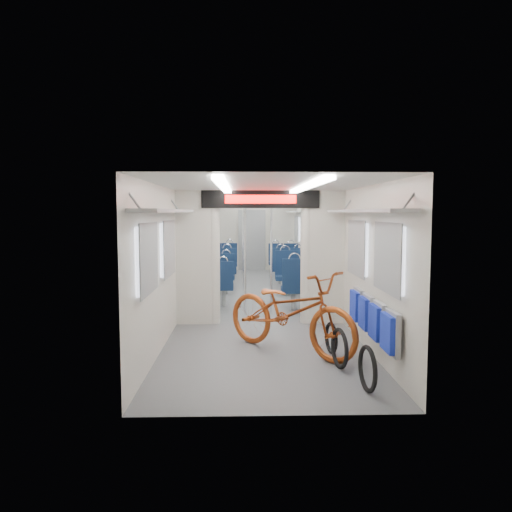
# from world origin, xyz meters

# --- Properties ---
(carriage) EXTENTS (12.00, 12.02, 2.31)m
(carriage) POSITION_xyz_m (0.00, -0.27, 1.50)
(carriage) COLOR #515456
(carriage) RESTS_ON ground
(bicycle) EXTENTS (2.10, 2.08, 1.15)m
(bicycle) POSITION_xyz_m (0.34, -3.85, 0.58)
(bicycle) COLOR #A04217
(bicycle) RESTS_ON ground
(flip_bench) EXTENTS (0.12, 2.09, 0.49)m
(flip_bench) POSITION_xyz_m (1.35, -4.30, 0.58)
(flip_bench) COLOR gray
(flip_bench) RESTS_ON carriage
(bike_hoop_a) EXTENTS (0.10, 0.52, 0.51)m
(bike_hoop_a) POSITION_xyz_m (1.03, -5.40, 0.23)
(bike_hoop_a) COLOR black
(bike_hoop_a) RESTS_ON ground
(bike_hoop_b) EXTENTS (0.14, 0.51, 0.51)m
(bike_hoop_b) POSITION_xyz_m (0.89, -4.58, 0.23)
(bike_hoop_b) COLOR black
(bike_hoop_b) RESTS_ON ground
(bike_hoop_c) EXTENTS (0.12, 0.44, 0.44)m
(bike_hoop_c) POSITION_xyz_m (0.90, -3.94, 0.19)
(bike_hoop_c) COLOR black
(bike_hoop_c) RESTS_ON ground
(seat_bay_near_left) EXTENTS (0.88, 1.91, 1.05)m
(seat_bay_near_left) POSITION_xyz_m (-0.93, 0.33, 0.52)
(seat_bay_near_left) COLOR #0D1C39
(seat_bay_near_left) RESTS_ON ground
(seat_bay_near_right) EXTENTS (0.95, 2.24, 1.15)m
(seat_bay_near_right) POSITION_xyz_m (0.94, 0.07, 0.57)
(seat_bay_near_right) COLOR #0D1C39
(seat_bay_near_right) RESTS_ON ground
(seat_bay_far_left) EXTENTS (0.93, 2.18, 1.13)m
(seat_bay_far_left) POSITION_xyz_m (-0.93, 3.14, 0.56)
(seat_bay_far_left) COLOR #0D1C39
(seat_bay_far_left) RESTS_ON ground
(seat_bay_far_right) EXTENTS (0.90, 2.05, 1.09)m
(seat_bay_far_right) POSITION_xyz_m (0.93, 3.56, 0.54)
(seat_bay_far_right) COLOR #0D1C39
(seat_bay_far_right) RESTS_ON ground
(stanchion_near_left) EXTENTS (0.04, 0.04, 2.30)m
(stanchion_near_left) POSITION_xyz_m (-0.26, -1.30, 1.15)
(stanchion_near_left) COLOR silver
(stanchion_near_left) RESTS_ON ground
(stanchion_near_right) EXTENTS (0.04, 0.04, 2.30)m
(stanchion_near_right) POSITION_xyz_m (0.23, -1.19, 1.15)
(stanchion_near_right) COLOR silver
(stanchion_near_right) RESTS_ON ground
(stanchion_far_left) EXTENTS (0.04, 0.04, 2.30)m
(stanchion_far_left) POSITION_xyz_m (-0.29, 1.75, 1.15)
(stanchion_far_left) COLOR silver
(stanchion_far_left) RESTS_ON ground
(stanchion_far_right) EXTENTS (0.05, 0.05, 2.30)m
(stanchion_far_right) POSITION_xyz_m (0.41, 1.87, 1.15)
(stanchion_far_right) COLOR silver
(stanchion_far_right) RESTS_ON ground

